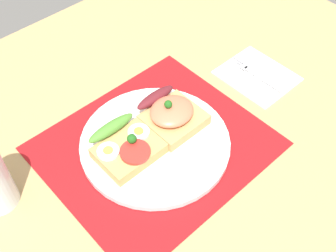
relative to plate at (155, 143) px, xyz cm
name	(u,v)px	position (x,y,z in cm)	size (l,w,h in cm)	color
ground_plane	(155,152)	(0.00, 0.00, -2.49)	(120.00, 90.00, 3.20)	tan
placemat	(155,146)	(0.00, 0.00, -0.74)	(36.01, 31.72, 0.30)	maroon
plate	(155,143)	(0.00, 0.00, 0.00)	(25.62, 25.62, 1.18)	white
sandwich_egg_tomato	(126,146)	(-5.00, 1.37, 2.11)	(10.27, 9.72, 4.26)	tan
sandwich_salmon	(171,114)	(4.91, 1.26, 2.65)	(9.61, 10.30, 5.73)	tan
napkin	(257,75)	(26.65, -0.57, -0.59)	(11.99, 13.86, 0.60)	white
fork	(255,74)	(26.20, -0.18, -0.13)	(1.62, 13.07, 0.32)	#B7B7BC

